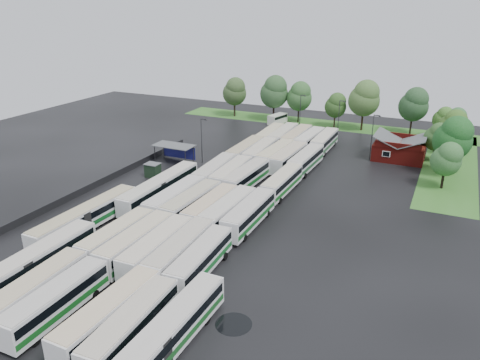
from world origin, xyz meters
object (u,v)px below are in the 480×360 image
at_px(minibus, 277,119).
at_px(brick_building, 399,150).
at_px(artic_bus_west_a, 28,267).
at_px(artic_bus_east, 161,342).

bearing_deg(minibus, brick_building, -12.88).
xyz_separation_m(brick_building, minibus, (-33.14, 16.93, -0.38)).
xyz_separation_m(brick_building, artic_bus_west_a, (-32.94, -65.45, 0.18)).
distance_m(brick_building, artic_bus_east, 70.61).
height_order(artic_bus_east, minibus, artic_bus_east).
distance_m(brick_building, minibus, 37.22).
height_order(artic_bus_west_a, minibus, artic_bus_west_a).
bearing_deg(minibus, artic_bus_east, -61.99).
height_order(artic_bus_west_a, artic_bus_east, artic_bus_west_a).
relative_size(brick_building, minibus, 1.55).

